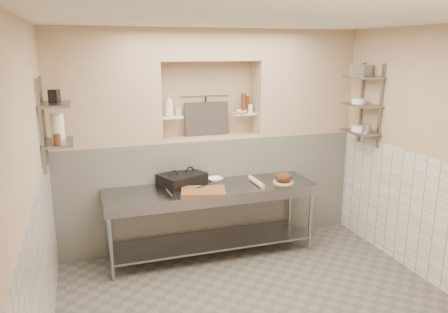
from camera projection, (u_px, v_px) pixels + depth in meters
name	position (u px, v px, depth m)	size (l,w,h in m)	color
floor	(258.00, 307.00, 4.52)	(4.00, 3.90, 0.10)	#605A55
ceiling	(264.00, 13.00, 3.83)	(4.00, 3.90, 0.10)	silver
wall_left	(28.00, 194.00, 3.55)	(0.10, 3.90, 2.80)	tan
wall_right	(433.00, 156.00, 4.80)	(0.10, 3.90, 2.80)	tan
wall_back	(204.00, 134.00, 6.02)	(4.00, 0.10, 2.80)	tan
wall_front	(406.00, 270.00, 2.33)	(4.00, 0.10, 2.80)	tan
backwall_lower	(210.00, 188.00, 5.96)	(4.00, 0.40, 1.40)	white
alcove_sill	(209.00, 137.00, 5.79)	(1.30, 0.40, 0.02)	tan
backwall_pillar_left	(103.00, 87.00, 5.22)	(1.35, 0.40, 1.40)	tan
backwall_pillar_right	(301.00, 82.00, 6.02)	(1.35, 0.40, 1.40)	tan
backwall_header	(208.00, 45.00, 5.50)	(1.30, 0.40, 0.40)	tan
wainscot_left	(44.00, 271.00, 3.74)	(0.02, 3.90, 1.40)	white
wainscot_right	(421.00, 217.00, 4.95)	(0.02, 3.90, 1.40)	white
alcove_shelf_left	(171.00, 117.00, 5.57)	(0.28, 0.16, 0.03)	white
alcove_shelf_right	(245.00, 114.00, 5.87)	(0.28, 0.16, 0.03)	white
utensil_rail	(205.00, 95.00, 5.81)	(0.02, 0.02, 0.70)	gray
hanging_steel	(206.00, 108.00, 5.84)	(0.02, 0.02, 0.30)	black
splash_panel	(207.00, 119.00, 5.82)	(0.60, 0.02, 0.45)	#383330
shelf_rail_left_a	(44.00, 121.00, 4.63)	(0.03, 0.03, 0.95)	slate
shelf_rail_left_b	(41.00, 128.00, 4.27)	(0.03, 0.03, 0.95)	slate
wall_shelf_left_lower	(58.00, 143.00, 4.54)	(0.30, 0.50, 0.03)	slate
wall_shelf_left_upper	(55.00, 104.00, 4.44)	(0.30, 0.50, 0.03)	slate
shelf_rail_right_a	(361.00, 103.00, 5.82)	(0.03, 0.03, 1.05)	slate
shelf_rail_right_b	(381.00, 106.00, 5.45)	(0.03, 0.03, 1.05)	slate
wall_shelf_right_lower	(360.00, 132.00, 5.68)	(0.30, 0.50, 0.03)	slate
wall_shelf_right_mid	(362.00, 105.00, 5.59)	(0.30, 0.50, 0.03)	slate
wall_shelf_right_upper	(364.00, 77.00, 5.51)	(0.30, 0.50, 0.03)	slate
prep_table	(211.00, 207.00, 5.40)	(2.60, 0.70, 0.90)	gray
panini_press	(182.00, 179.00, 5.43)	(0.65, 0.57, 0.15)	black
cutting_board	(203.00, 192.00, 5.11)	(0.51, 0.36, 0.05)	brown
knife_blade	(205.00, 186.00, 5.25)	(0.29, 0.03, 0.01)	gray
tongs	(169.00, 192.00, 4.99)	(0.02, 0.02, 0.23)	gray
mixing_bowl	(215.00, 179.00, 5.58)	(0.19, 0.19, 0.05)	white
rolling_pin	(256.00, 182.00, 5.46)	(0.06, 0.06, 0.41)	#CDAB8B
bread_board	(283.00, 182.00, 5.52)	(0.26, 0.26, 0.02)	#CDAB8B
bread_loaf	(283.00, 177.00, 5.50)	(0.22, 0.22, 0.13)	#4C2D19
bottle_soap	(169.00, 105.00, 5.53)	(0.11, 0.11, 0.29)	white
jar_alcove	(178.00, 111.00, 5.61)	(0.07, 0.07, 0.11)	tan
bowl_alcove	(241.00, 112.00, 5.79)	(0.15, 0.15, 0.05)	white
condiment_a	(247.00, 104.00, 5.88)	(0.06, 0.06, 0.23)	#542811
condiment_b	(244.00, 103.00, 5.83)	(0.07, 0.07, 0.26)	#542811
condiment_c	(250.00, 109.00, 5.86)	(0.06, 0.06, 0.11)	white
jug_left	(58.00, 126.00, 4.64)	(0.14, 0.14, 0.27)	white
jar_left	(57.00, 139.00, 4.38)	(0.07, 0.07, 0.11)	#542811
box_left_upper	(54.00, 96.00, 4.47)	(0.09, 0.09, 0.13)	black
bowl_right	(359.00, 128.00, 5.68)	(0.20, 0.20, 0.06)	white
canister_right	(366.00, 128.00, 5.54)	(0.11, 0.11, 0.11)	gray
bowl_right_mid	(358.00, 101.00, 5.66)	(0.17, 0.17, 0.06)	white
basket_right	(361.00, 70.00, 5.55)	(0.18, 0.22, 0.14)	gray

